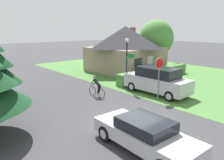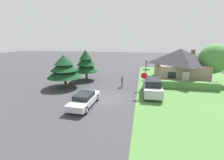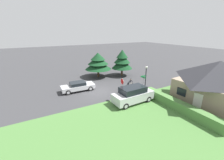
{
  "view_description": "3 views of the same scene",
  "coord_description": "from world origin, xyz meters",
  "views": [
    {
      "loc": [
        -7.8,
        -7.51,
        4.78
      ],
      "look_at": [
        0.94,
        2.66,
        1.62
      ],
      "focal_mm": 35.0,
      "sensor_mm": 36.0,
      "label": 1
    },
    {
      "loc": [
        3.82,
        -15.3,
        6.32
      ],
      "look_at": [
        0.11,
        2.87,
        1.42
      ],
      "focal_mm": 24.0,
      "sensor_mm": 36.0,
      "label": 2
    },
    {
      "loc": [
        18.08,
        -7.73,
        8.25
      ],
      "look_at": [
        0.13,
        2.24,
        1.41
      ],
      "focal_mm": 24.0,
      "sensor_mm": 36.0,
      "label": 3
    }
  ],
  "objects": [
    {
      "name": "grass_verge_right",
      "position": [
        11.34,
        4.0,
        0.01
      ],
      "size": [
        16.0,
        36.0,
        0.01
      ],
      "primitive_type": "cube",
      "color": "#477538",
      "rests_on": "ground"
    },
    {
      "name": "ground_plane",
      "position": [
        0.0,
        0.0,
        0.0
      ],
      "size": [
        140.0,
        140.0,
        0.0
      ],
      "primitive_type": "plane",
      "color": "#38383A"
    },
    {
      "name": "hedge_row",
      "position": [
        8.97,
        5.54,
        0.51
      ],
      "size": [
        9.49,
        0.9,
        1.03
      ],
      "primitive_type": "cube",
      "color": "#4C7A3D",
      "rests_on": "ground"
    },
    {
      "name": "sedan_left_lane",
      "position": [
        -1.62,
        -2.33,
        0.68
      ],
      "size": [
        1.93,
        4.66,
        1.33
      ],
      "rotation": [
        0.0,
        0.0,
        1.54
      ],
      "color": "#BCBCC1",
      "rests_on": "ground"
    },
    {
      "name": "cyclist",
      "position": [
        1.19,
        4.61,
        0.72
      ],
      "size": [
        0.44,
        1.67,
        1.5
      ],
      "rotation": [
        0.0,
        0.0,
        1.66
      ],
      "color": "black",
      "rests_on": "ground"
    },
    {
      "name": "parked_suv_right",
      "position": [
        5.1,
        2.3,
        1.01
      ],
      "size": [
        2.15,
        5.04,
        2.0
      ],
      "rotation": [
        0.0,
        0.0,
        1.6
      ],
      "color": "#B7B7BC",
      "rests_on": "ground"
    },
    {
      "name": "cottage_house",
      "position": [
        9.76,
        10.58,
        2.64
      ],
      "size": [
        7.94,
        7.96,
        5.08
      ],
      "rotation": [
        0.0,
        0.0,
        0.07
      ],
      "color": "gray",
      "rests_on": "ground"
    },
    {
      "name": "stop_sign",
      "position": [
        4.09,
        1.43,
        2.05
      ],
      "size": [
        0.74,
        0.09,
        2.88
      ],
      "rotation": [
        0.0,
        0.0,
        3.04
      ],
      "color": "gray",
      "rests_on": "ground"
    },
    {
      "name": "street_lamp",
      "position": [
        4.32,
        4.81,
        2.73
      ],
      "size": [
        0.31,
        0.31,
        4.12
      ],
      "color": "black",
      "rests_on": "ground"
    },
    {
      "name": "street_name_sign",
      "position": [
        4.34,
        4.41,
        1.98
      ],
      "size": [
        0.9,
        0.9,
        2.88
      ],
      "color": "gray",
      "rests_on": "ground"
    },
    {
      "name": "deciduous_tree_right",
      "position": [
        14.3,
        9.77,
        3.64
      ],
      "size": [
        4.18,
        4.18,
        5.84
      ],
      "color": "#4C3823",
      "rests_on": "ground"
    }
  ]
}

